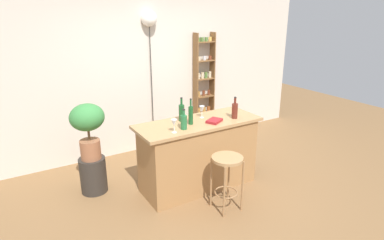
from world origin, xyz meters
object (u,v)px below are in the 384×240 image
Objects in this scene: pendant_globe_light at (149,20)px; wine_glass_left at (174,123)px; wine_glass_center at (202,109)px; bar_stool at (227,170)px; bottle_soda_blue at (184,122)px; bottle_sauce_amber at (235,110)px; potted_plant at (88,125)px; plant_stool at (93,175)px; bottle_olive_oil at (191,115)px; cookbook at (214,121)px; bottle_spirits_clear at (182,112)px; spice_shelf at (204,86)px.

wine_glass_left is at bearing -106.16° from pendant_globe_light.
wine_glass_center is (0.59, 0.30, 0.00)m from wine_glass_left.
bottle_soda_blue reaches higher than bar_stool.
bottle_sauce_amber is at bearing 3.35° from wine_glass_left.
bar_stool is at bearing -44.14° from potted_plant.
bottle_olive_oil is (1.14, -0.65, 0.84)m from plant_stool.
bottle_olive_oil reaches higher than cookbook.
bottle_soda_blue is at bearing -179.02° from bottle_sauce_amber.
bottle_soda_blue is 0.81× the size of bottle_spirits_clear.
bottle_sauce_amber is (1.77, -0.74, 0.82)m from plant_stool.
wine_glass_left is (0.82, -0.80, 0.11)m from potted_plant.
cookbook is at bearing 2.55° from bottle_soda_blue.
pendant_globe_light is (-1.02, 0.05, 1.19)m from spice_shelf.
bottle_olive_oil is 2.06× the size of wine_glass_left.
cookbook is at bearing -27.00° from plant_stool.
bottle_olive_oil is at bearing 25.41° from wine_glass_left.
plant_stool is 1.78m from cookbook.
wine_glass_left is (-0.16, -0.04, 0.02)m from bottle_soda_blue.
cookbook is (0.04, -0.24, -0.10)m from wine_glass_center.
bar_stool is 1.84m from potted_plant.
spice_shelf is 1.67m from wine_glass_center.
bottle_soda_blue is 0.51m from wine_glass_center.
bottle_spirits_clear is at bearing -23.22° from potted_plant.
wine_glass_left is (-0.29, -0.33, -0.00)m from bottle_spirits_clear.
bottle_soda_blue is at bearing -146.13° from bottle_olive_oil.
wine_glass_left is 0.07× the size of pendant_globe_light.
bottle_soda_blue is (-0.80, -0.01, -0.02)m from bottle_sauce_amber.
wine_glass_left is at bearing -132.13° from spice_shelf.
cookbook is (0.63, 0.06, -0.10)m from wine_glass_left.
plant_stool is 2.96× the size of wine_glass_left.
wine_glass_center is (0.43, 0.26, 0.02)m from bottle_soda_blue.
pendant_globe_light is at bearing 89.13° from bar_stool.
spice_shelf is 6.19× the size of bottle_spirits_clear.
plant_stool is at bearing 157.24° from bottle_sauce_amber.
spice_shelf is 1.73m from bottle_sauce_amber.
plant_stool is at bearing -159.27° from spice_shelf.
bottle_olive_oil is at bearing -128.11° from spice_shelf.
wine_glass_left is 1.00× the size of wine_glass_center.
bottle_olive_oil is 0.14× the size of pendant_globe_light.
bottle_sauce_amber is 0.13× the size of pendant_globe_light.
bottle_olive_oil is at bearing -96.48° from pendant_globe_light.
plant_stool is at bearing -144.77° from pendant_globe_light.
plant_stool is at bearing 135.68° from wine_glass_left.
potted_plant is (-2.34, -0.89, -0.05)m from spice_shelf.
bottle_spirits_clear is at bearing 157.99° from bottle_sauce_amber.
spice_shelf is 2.64× the size of potted_plant.
potted_plant is 4.56× the size of wine_glass_left.
wine_glass_left is (0.82, -0.80, 0.83)m from plant_stool.
bottle_spirits_clear reaches higher than bottle_soda_blue.
bottle_olive_oil is 0.18m from bottle_spirits_clear.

